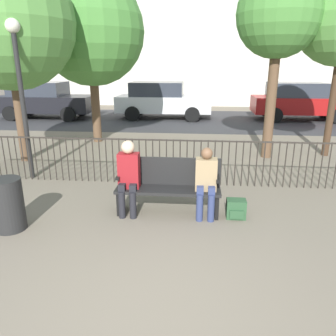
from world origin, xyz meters
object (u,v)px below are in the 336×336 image
tree_0 (91,31)px  parked_car_2 (162,100)px  park_bench (168,184)px  parked_car_0 (44,100)px  seated_person_0 (129,174)px  lamp_post (19,75)px  seated_person_1 (206,179)px  parked_car_1 (300,101)px  trash_bin (8,205)px  backpack (236,209)px  tree_1 (279,16)px  tree_3 (7,22)px

tree_0 → parked_car_2: (1.58, 4.79, -2.47)m
park_bench → parked_car_0: 11.44m
tree_0 → parked_car_2: bearing=71.7°
park_bench → tree_0: bearing=118.4°
seated_person_0 → parked_car_0: bearing=121.4°
park_bench → lamp_post: size_ratio=0.53×
seated_person_1 → parked_car_1: parked_car_1 is taller
tree_0 → trash_bin: tree_0 is taller
parked_car_1 → park_bench: bearing=-116.3°
lamp_post → tree_0: bearing=83.4°
seated_person_1 → park_bench: bearing=167.9°
tree_0 → lamp_post: size_ratio=1.51×
trash_bin → seated_person_1: bearing=13.3°
trash_bin → backpack: bearing=11.2°
tree_0 → parked_car_1: 9.42m
seated_person_1 → tree_1: size_ratio=0.25×
tree_3 → parked_car_1: size_ratio=1.16×
tree_3 → seated_person_1: bearing=-32.2°
lamp_post → trash_bin: 3.04m
parked_car_2 → trash_bin: size_ratio=5.26×
tree_0 → lamp_post: bearing=-96.6°
parked_car_0 → parked_car_1: (11.39, 0.53, 0.00)m
park_bench → backpack: 1.17m
seated_person_0 → parked_car_0: size_ratio=0.30×
seated_person_1 → backpack: (0.50, -0.02, -0.49)m
backpack → lamp_post: (-4.27, 1.64, 2.02)m
seated_person_0 → backpack: seated_person_0 is taller
seated_person_1 → lamp_post: bearing=156.8°
trash_bin → tree_0: bearing=94.0°
lamp_post → seated_person_1: bearing=-23.2°
tree_0 → trash_bin: size_ratio=6.14×
tree_1 → parked_car_1: tree_1 is taller
tree_0 → lamp_post: 3.78m
seated_person_1 → backpack: size_ratio=3.68×
tree_0 → tree_1: bearing=-15.7°
tree_1 → lamp_post: (-5.48, -2.15, -1.30)m
seated_person_0 → tree_0: tree_0 is taller
parked_car_2 → tree_0: bearing=-108.3°
tree_1 → park_bench: bearing=-122.5°
tree_3 → park_bench: bearing=-34.7°
park_bench → lamp_post: 3.88m
park_bench → tree_0: size_ratio=0.35×
park_bench → parked_car_1: parked_car_1 is taller
park_bench → parked_car_1: 11.11m
tree_1 → parked_car_2: size_ratio=1.08×
seated_person_0 → lamp_post: (-2.52, 1.61, 1.48)m
parked_car_0 → parked_car_2: (5.31, 0.44, 0.00)m
park_bench → lamp_post: bearing=154.8°
tree_3 → parked_car_0: bearing=110.5°
tree_3 → parked_car_2: tree_3 is taller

